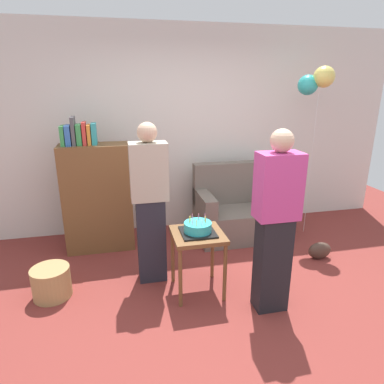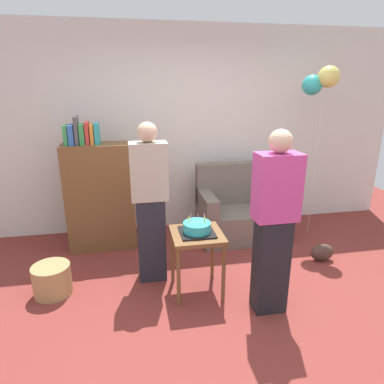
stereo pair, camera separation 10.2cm
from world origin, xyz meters
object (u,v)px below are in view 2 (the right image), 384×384
object	(u,v)px
person_holding_cake	(274,224)
handbag	(322,252)
wicker_basket	(52,280)
balloon_bunch	(321,81)
bookshelf	(100,195)
side_table	(197,242)
birthday_cake	(197,228)
couch	(240,212)
person_blowing_candles	(150,203)

from	to	relation	value
person_holding_cake	handbag	world-z (taller)	person_holding_cake
wicker_basket	balloon_bunch	xyz separation A→B (m)	(3.12, 0.84, 1.85)
wicker_basket	handbag	xyz separation A→B (m)	(2.94, 0.10, -0.05)
bookshelf	side_table	distance (m)	1.52
birthday_cake	couch	bearing A→B (deg)	54.46
side_table	birthday_cake	world-z (taller)	birthday_cake
bookshelf	person_blowing_candles	xyz separation A→B (m)	(0.55, -0.85, 0.15)
couch	person_blowing_candles	world-z (taller)	person_blowing_candles
balloon_bunch	person_blowing_candles	bearing A→B (deg)	-161.12
bookshelf	person_holding_cake	world-z (taller)	person_holding_cake
couch	balloon_bunch	xyz separation A→B (m)	(0.91, -0.09, 1.66)
bookshelf	balloon_bunch	size ratio (longest dim) A/B	0.74
bookshelf	handbag	size ratio (longest dim) A/B	5.77
couch	person_blowing_candles	bearing A→B (deg)	-146.14
bookshelf	person_blowing_candles	bearing A→B (deg)	-56.93
birthday_cake	person_holding_cake	world-z (taller)	person_holding_cake
birthday_cake	handbag	world-z (taller)	birthday_cake
birthday_cake	handbag	bearing A→B (deg)	11.48
side_table	person_holding_cake	bearing A→B (deg)	-33.80
side_table	balloon_bunch	size ratio (longest dim) A/B	0.29
bookshelf	balloon_bunch	xyz separation A→B (m)	(2.69, -0.12, 1.32)
bookshelf	birthday_cake	xyz separation A→B (m)	(0.96, -1.17, -0.01)
person_blowing_candles	balloon_bunch	distance (m)	2.54
bookshelf	birthday_cake	size ratio (longest dim) A/B	5.05
person_holding_cake	balloon_bunch	xyz separation A→B (m)	(1.15, 1.45, 1.16)
birthday_cake	balloon_bunch	xyz separation A→B (m)	(1.73, 1.06, 1.32)
bookshelf	side_table	bearing A→B (deg)	-50.69
person_blowing_candles	handbag	xyz separation A→B (m)	(1.96, -0.01, -0.73)
person_holding_cake	side_table	bearing A→B (deg)	-40.08
side_table	wicker_basket	world-z (taller)	side_table
side_table	person_blowing_candles	xyz separation A→B (m)	(-0.41, 0.33, 0.31)
birthday_cake	person_holding_cake	xyz separation A→B (m)	(0.58, -0.39, 0.16)
birthday_cake	balloon_bunch	distance (m)	2.42
balloon_bunch	couch	bearing A→B (deg)	174.05
person_holding_cake	wicker_basket	size ratio (longest dim) A/B	4.53
handbag	balloon_bunch	bearing A→B (deg)	76.26
birthday_cake	bookshelf	bearing A→B (deg)	129.31
person_blowing_candles	birthday_cake	bearing A→B (deg)	-46.86
person_holding_cake	couch	bearing A→B (deg)	-105.12
person_blowing_candles	bookshelf	bearing A→B (deg)	114.77
person_holding_cake	handbag	xyz separation A→B (m)	(0.97, 0.70, -0.73)
birthday_cake	wicker_basket	bearing A→B (deg)	171.30
wicker_basket	handbag	world-z (taller)	wicker_basket
person_holding_cake	birthday_cake	bearing A→B (deg)	-40.08
birthday_cake	person_blowing_candles	bearing A→B (deg)	141.44
couch	handbag	size ratio (longest dim) A/B	3.93
side_table	birthday_cake	size ratio (longest dim) A/B	1.95
wicker_basket	handbag	bearing A→B (deg)	1.99
side_table	handbag	world-z (taller)	side_table
bookshelf	person_blowing_candles	distance (m)	1.02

